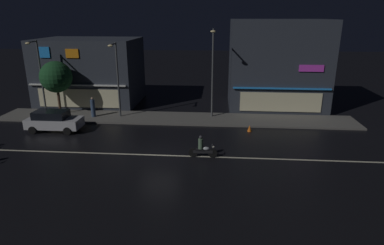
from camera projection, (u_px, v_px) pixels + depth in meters
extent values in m
plane|color=black|center=(159.00, 155.00, 22.03)|extent=(140.00, 140.00, 0.00)
cube|color=beige|center=(159.00, 155.00, 22.02)|extent=(30.49, 0.16, 0.01)
cube|color=#5B5954|center=(175.00, 118.00, 29.72)|extent=(32.09, 3.72, 0.14)
cube|color=#2D333D|center=(277.00, 64.00, 32.70)|extent=(9.29, 6.78, 8.60)
cube|color=#268CF2|center=(282.00, 89.00, 29.90)|extent=(8.83, 0.24, 0.12)
cube|color=#D83FD8|center=(311.00, 68.00, 29.19)|extent=(2.17, 0.08, 0.60)
cube|color=beige|center=(280.00, 102.00, 30.36)|extent=(7.44, 0.06, 1.80)
cube|color=#2D333D|center=(90.00, 71.00, 34.58)|extent=(10.01, 7.04, 6.70)
cube|color=white|center=(77.00, 85.00, 31.36)|extent=(9.51, 0.24, 0.12)
cube|color=#268CF2|center=(44.00, 52.00, 30.69)|extent=(0.97, 0.08, 1.01)
cube|color=orange|center=(72.00, 53.00, 30.51)|extent=(1.24, 0.08, 0.83)
cube|color=beige|center=(79.00, 98.00, 31.82)|extent=(8.01, 0.06, 1.80)
cylinder|color=#47494C|center=(41.00, 78.00, 30.14)|extent=(0.16, 0.16, 6.72)
cube|color=#47494C|center=(32.00, 42.00, 28.46)|extent=(0.10, 1.40, 0.10)
ellipsoid|color=#F9E099|center=(28.00, 43.00, 27.83)|extent=(0.44, 0.32, 0.20)
cylinder|color=#47494C|center=(118.00, 80.00, 29.13)|extent=(0.16, 0.16, 6.62)
cube|color=#47494C|center=(113.00, 44.00, 27.47)|extent=(0.10, 1.40, 0.10)
ellipsoid|color=#F9E099|center=(110.00, 46.00, 26.83)|extent=(0.44, 0.32, 0.20)
cylinder|color=#47494C|center=(213.00, 74.00, 28.91)|extent=(0.16, 0.16, 7.75)
cube|color=#47494C|center=(213.00, 30.00, 27.08)|extent=(0.10, 1.40, 0.10)
ellipsoid|color=#F9E099|center=(213.00, 31.00, 26.44)|extent=(0.44, 0.32, 0.20)
cylinder|color=#334766|center=(93.00, 108.00, 29.77)|extent=(0.39, 0.39, 1.59)
sphere|color=tan|center=(92.00, 98.00, 29.49)|extent=(0.22, 0.22, 0.22)
cylinder|color=#473323|center=(59.00, 102.00, 30.55)|extent=(0.24, 0.24, 2.34)
sphere|color=#194723|center=(56.00, 77.00, 29.83)|extent=(2.87, 2.87, 2.87)
cube|color=silver|center=(55.00, 123.00, 26.52)|extent=(4.30, 1.78, 0.76)
cube|color=black|center=(51.00, 115.00, 26.33)|extent=(2.58, 1.57, 0.60)
cube|color=#F9F2CC|center=(83.00, 120.00, 26.91)|extent=(0.08, 0.20, 0.12)
cube|color=#F9F2CC|center=(77.00, 124.00, 25.76)|extent=(0.08, 0.20, 0.12)
cylinder|color=black|center=(77.00, 124.00, 27.38)|extent=(0.62, 0.20, 0.62)
cylinder|color=black|center=(67.00, 131.00, 25.69)|extent=(0.62, 0.20, 0.62)
cylinder|color=black|center=(44.00, 123.00, 27.59)|extent=(0.62, 0.20, 0.62)
cylinder|color=black|center=(33.00, 130.00, 25.91)|extent=(0.62, 0.20, 0.62)
cylinder|color=black|center=(213.00, 153.00, 21.60)|extent=(0.60, 0.08, 0.60)
cylinder|color=black|center=(193.00, 153.00, 21.70)|extent=(0.60, 0.10, 0.60)
cube|color=black|center=(203.00, 152.00, 21.62)|extent=(1.30, 0.14, 0.20)
ellipsoid|color=#B2B7BC|center=(206.00, 149.00, 21.53)|extent=(0.44, 0.26, 0.24)
cube|color=black|center=(200.00, 149.00, 21.59)|extent=(0.56, 0.22, 0.10)
cylinder|color=slate|center=(212.00, 145.00, 21.43)|extent=(0.03, 0.60, 0.03)
sphere|color=white|center=(213.00, 147.00, 21.46)|extent=(0.14, 0.14, 0.14)
cylinder|color=#4C664C|center=(201.00, 144.00, 21.46)|extent=(0.32, 0.32, 0.70)
sphere|color=#333338|center=(201.00, 137.00, 21.31)|extent=(0.22, 0.22, 0.22)
cone|color=orange|center=(250.00, 128.00, 26.48)|extent=(0.36, 0.36, 0.55)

